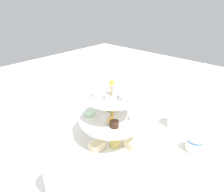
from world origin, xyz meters
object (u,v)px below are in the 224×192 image
object	(u,v)px
tiered_serving_stand	(112,123)
butter_knife_left	(40,123)
water_glass_short_left	(176,118)
teacup_with_saucer	(194,145)
water_glass_tall_right	(58,179)
water_glass_mid_back	(124,99)

from	to	relation	value
tiered_serving_stand	butter_knife_left	size ratio (longest dim) A/B	1.66
water_glass_short_left	teacup_with_saucer	size ratio (longest dim) A/B	0.84
teacup_with_saucer	butter_knife_left	xyz separation A→B (m)	(-0.55, -0.27, -0.02)
water_glass_tall_right	butter_knife_left	world-z (taller)	water_glass_tall_right
water_glass_tall_right	water_glass_mid_back	distance (m)	0.52
water_glass_mid_back	butter_knife_left	bearing A→B (deg)	-118.14
tiered_serving_stand	butter_knife_left	xyz separation A→B (m)	(-0.30, -0.12, -0.07)
tiered_serving_stand	water_glass_tall_right	distance (m)	0.28
teacup_with_saucer	butter_knife_left	distance (m)	0.62
water_glass_tall_right	water_glass_mid_back	xyz separation A→B (m)	(-0.18, 0.49, -0.02)
water_glass_mid_back	water_glass_tall_right	bearing A→B (deg)	-69.76
butter_knife_left	water_glass_mid_back	xyz separation A→B (m)	(0.18, 0.34, 0.05)
water_glass_tall_right	tiered_serving_stand	bearing A→B (deg)	101.98
water_glass_tall_right	water_glass_short_left	xyz separation A→B (m)	(0.07, 0.51, -0.03)
water_glass_short_left	butter_knife_left	size ratio (longest dim) A/B	0.44
water_glass_tall_right	teacup_with_saucer	size ratio (longest dim) A/B	1.50
water_glass_short_left	teacup_with_saucer	xyz separation A→B (m)	(0.12, -0.09, -0.01)
tiered_serving_stand	teacup_with_saucer	world-z (taller)	tiered_serving_stand
tiered_serving_stand	water_glass_tall_right	size ratio (longest dim) A/B	2.09
water_glass_tall_right	water_glass_mid_back	bearing A→B (deg)	110.24
water_glass_short_left	water_glass_mid_back	world-z (taller)	water_glass_mid_back
water_glass_short_left	butter_knife_left	xyz separation A→B (m)	(-0.43, -0.37, -0.04)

